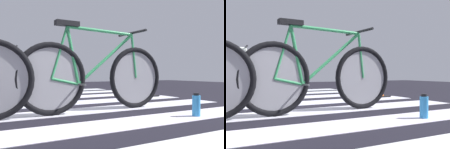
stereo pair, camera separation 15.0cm
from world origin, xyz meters
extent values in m
cube|color=black|center=(0.00, 0.00, 0.01)|extent=(18.00, 14.00, 0.02)
cube|color=silver|center=(-0.06, -1.27, 0.02)|extent=(5.20, 0.44, 0.00)
cube|color=silver|center=(0.04, -0.49, 0.02)|extent=(5.20, 0.44, 0.00)
cube|color=silver|center=(0.05, 0.23, 0.02)|extent=(5.20, 0.44, 0.00)
cube|color=silver|center=(0.04, 1.01, 0.02)|extent=(5.20, 0.44, 0.00)
torus|color=black|center=(0.32, -0.60, 0.38)|extent=(0.72, 0.08, 0.72)
torus|color=black|center=(1.34, -0.57, 0.38)|extent=(0.72, 0.08, 0.72)
cylinder|color=gray|center=(0.32, -0.60, 0.38)|extent=(0.61, 0.02, 0.61)
cylinder|color=gray|center=(1.34, -0.57, 0.38)|extent=(0.61, 0.02, 0.61)
cylinder|color=#308C53|center=(0.88, -0.59, 0.89)|extent=(0.80, 0.06, 0.05)
cylinder|color=#308C53|center=(0.94, -0.59, 0.60)|extent=(0.70, 0.05, 0.59)
cylinder|color=#308C53|center=(0.54, -0.60, 0.61)|extent=(0.15, 0.04, 0.59)
cylinder|color=#308C53|center=(0.46, -0.60, 0.35)|extent=(0.29, 0.04, 0.09)
cylinder|color=#308C53|center=(0.40, -0.60, 0.64)|extent=(0.19, 0.03, 0.53)
cylinder|color=#308C53|center=(1.31, -0.57, 0.63)|extent=(0.09, 0.03, 0.50)
cube|color=black|center=(0.48, -0.60, 0.93)|extent=(0.24, 0.10, 0.05)
cylinder|color=black|center=(1.28, -0.58, 0.90)|extent=(0.04, 0.52, 0.03)
cylinder|color=#4C4C51|center=(0.60, -0.60, 0.32)|extent=(0.03, 0.34, 0.02)
torus|color=black|center=(0.45, 1.84, 0.38)|extent=(0.72, 0.09, 0.72)
cylinder|color=gray|center=(0.45, 1.84, 0.38)|extent=(0.61, 0.03, 0.61)
cylinder|color=white|center=(0.42, 1.85, 0.63)|extent=(0.09, 0.03, 0.50)
cylinder|color=black|center=(0.39, 1.85, 0.90)|extent=(0.05, 0.52, 0.03)
cylinder|color=#328CD3|center=(1.50, -1.33, 0.12)|extent=(0.08, 0.08, 0.20)
cylinder|color=black|center=(1.50, -1.33, 0.23)|extent=(0.05, 0.05, 0.02)
cube|color=black|center=(2.29, 0.51, 0.03)|extent=(0.39, 0.39, 0.02)
cone|color=#EA5B14|center=(2.29, 0.51, 0.24)|extent=(0.34, 0.34, 0.44)
cylinder|color=white|center=(2.29, 0.51, 0.26)|extent=(0.19, 0.19, 0.05)
camera|label=1|loc=(-0.40, -2.98, 0.44)|focal=40.15mm
camera|label=2|loc=(-0.25, -2.98, 0.44)|focal=40.15mm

